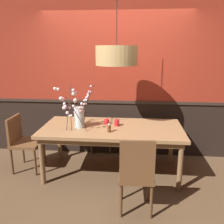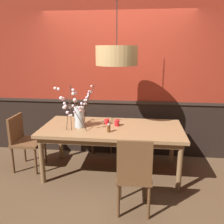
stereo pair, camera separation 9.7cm
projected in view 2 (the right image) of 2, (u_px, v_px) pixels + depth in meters
ground_plane at (112, 172)px, 3.82m from camera, size 24.00×24.00×0.00m
back_wall at (117, 81)px, 4.23m from camera, size 5.99×0.14×2.70m
dining_table at (112, 132)px, 3.64m from camera, size 2.10×1.00×0.75m
chair_far_side_right at (134, 124)px, 4.52m from camera, size 0.47×0.42×0.91m
chair_far_side_left at (103, 122)px, 4.60m from camera, size 0.43×0.45×0.97m
chair_near_side_right at (134, 173)px, 2.75m from camera, size 0.42×0.41×0.96m
chair_head_west_end at (24, 139)px, 3.85m from camera, size 0.43×0.46×0.88m
vase_with_blossoms at (78, 114)px, 3.56m from camera, size 0.59×0.57×0.65m
candle_holder_nearer_center at (117, 123)px, 3.66m from camera, size 0.08×0.08×0.09m
candle_holder_nearer_edge at (107, 122)px, 3.75m from camera, size 0.08×0.08×0.08m
condiment_bottle at (109, 128)px, 3.39m from camera, size 0.05×0.05×0.12m
pendant_lamp at (117, 56)px, 3.38m from camera, size 0.59×0.59×1.03m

